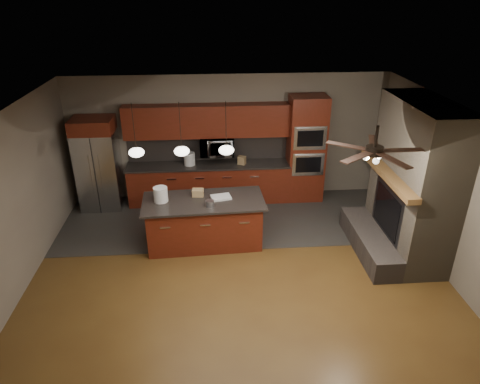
{
  "coord_description": "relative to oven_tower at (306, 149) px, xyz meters",
  "views": [
    {
      "loc": [
        -0.43,
        -6.11,
        4.48
      ],
      "look_at": [
        0.07,
        0.6,
        1.21
      ],
      "focal_mm": 32.0,
      "sensor_mm": 36.0,
      "label": 1
    }
  ],
  "objects": [
    {
      "name": "ground",
      "position": [
        -1.7,
        -2.69,
        -1.19
      ],
      "size": [
        7.0,
        7.0,
        0.0
      ],
      "primitive_type": "plane",
      "color": "brown",
      "rests_on": "ground"
    },
    {
      "name": "ceiling",
      "position": [
        -1.7,
        -2.69,
        1.61
      ],
      "size": [
        7.0,
        6.0,
        0.02
      ],
      "primitive_type": "cube",
      "color": "white",
      "rests_on": "back_wall"
    },
    {
      "name": "back_wall",
      "position": [
        -1.7,
        0.31,
        0.21
      ],
      "size": [
        7.0,
        0.02,
        2.8
      ],
      "primitive_type": "cube",
      "color": "#746B5D",
      "rests_on": "ground"
    },
    {
      "name": "right_wall",
      "position": [
        1.8,
        -2.69,
        0.21
      ],
      "size": [
        0.02,
        6.0,
        2.8
      ],
      "primitive_type": "cube",
      "color": "#746B5D",
      "rests_on": "ground"
    },
    {
      "name": "left_wall",
      "position": [
        -5.2,
        -2.69,
        0.21
      ],
      "size": [
        0.02,
        6.0,
        2.8
      ],
      "primitive_type": "cube",
      "color": "#746B5D",
      "rests_on": "ground"
    },
    {
      "name": "slate_tile_patch",
      "position": [
        -1.7,
        -0.89,
        -1.19
      ],
      "size": [
        7.0,
        2.4,
        0.01
      ],
      "primitive_type": "cube",
      "color": "#2E2C29",
      "rests_on": "ground"
    },
    {
      "name": "fireplace_column",
      "position": [
        1.34,
        -2.29,
        0.11
      ],
      "size": [
        1.3,
        2.1,
        2.8
      ],
      "color": "brown",
      "rests_on": "ground"
    },
    {
      "name": "back_cabinetry",
      "position": [
        -2.18,
        0.05,
        -0.3
      ],
      "size": [
        3.59,
        0.64,
        2.2
      ],
      "color": "#601D11",
      "rests_on": "ground"
    },
    {
      "name": "oven_tower",
      "position": [
        0.0,
        0.0,
        0.0
      ],
      "size": [
        0.8,
        0.63,
        2.38
      ],
      "color": "#601D11",
      "rests_on": "ground"
    },
    {
      "name": "microwave",
      "position": [
        -1.98,
        0.06,
        0.11
      ],
      "size": [
        0.73,
        0.41,
        0.5
      ],
      "primitive_type": "imported",
      "color": "silver",
      "rests_on": "back_cabinetry"
    },
    {
      "name": "refrigerator",
      "position": [
        -4.53,
        -0.07,
        -0.18
      ],
      "size": [
        0.86,
        0.75,
        2.02
      ],
      "color": "silver",
      "rests_on": "ground"
    },
    {
      "name": "kitchen_island",
      "position": [
        -2.28,
        -1.8,
        -0.73
      ],
      "size": [
        2.27,
        1.12,
        0.92
      ],
      "rotation": [
        0.0,
        0.0,
        0.05
      ],
      "color": "#601D11",
      "rests_on": "ground"
    },
    {
      "name": "white_bucket",
      "position": [
        -3.04,
        -1.77,
        -0.13
      ],
      "size": [
        0.26,
        0.26,
        0.27
      ],
      "primitive_type": "cylinder",
      "rotation": [
        0.0,
        0.0,
        0.03
      ],
      "color": "silver",
      "rests_on": "kitchen_island"
    },
    {
      "name": "paint_can",
      "position": [
        -2.16,
        -2.02,
        -0.22
      ],
      "size": [
        0.18,
        0.18,
        0.1
      ],
      "primitive_type": "cylinder",
      "rotation": [
        0.0,
        0.0,
        0.15
      ],
      "color": "#A1A2A6",
      "rests_on": "kitchen_island"
    },
    {
      "name": "paint_tray",
      "position": [
        -1.95,
        -1.73,
        -0.25
      ],
      "size": [
        0.4,
        0.32,
        0.04
      ],
      "primitive_type": "cube",
      "rotation": [
        0.0,
        0.0,
        0.19
      ],
      "color": "silver",
      "rests_on": "kitchen_island"
    },
    {
      "name": "cardboard_box",
      "position": [
        -2.38,
        -1.6,
        -0.21
      ],
      "size": [
        0.22,
        0.17,
        0.13
      ],
      "primitive_type": "cube",
      "rotation": [
        0.0,
        0.0,
        -0.08
      ],
      "color": "#987A4E",
      "rests_on": "kitchen_island"
    },
    {
      "name": "counter_bucket",
      "position": [
        -2.58,
        0.01,
        -0.15
      ],
      "size": [
        0.28,
        0.28,
        0.28
      ],
      "primitive_type": "cylinder",
      "rotation": [
        0.0,
        0.0,
        0.15
      ],
      "color": "silver",
      "rests_on": "back_cabinetry"
    },
    {
      "name": "counter_box",
      "position": [
        -1.43,
        -0.04,
        -0.2
      ],
      "size": [
        0.2,
        0.18,
        0.18
      ],
      "primitive_type": "cube",
      "rotation": [
        0.0,
        0.0,
        -0.43
      ],
      "color": "olive",
      "rests_on": "back_cabinetry"
    },
    {
      "name": "pendant_left",
      "position": [
        -3.35,
        -1.99,
        0.77
      ],
      "size": [
        0.26,
        0.26,
        0.92
      ],
      "color": "black",
      "rests_on": "ceiling"
    },
    {
      "name": "pendant_center",
      "position": [
        -2.6,
        -1.99,
        0.77
      ],
      "size": [
        0.26,
        0.26,
        0.92
      ],
      "color": "black",
      "rests_on": "ceiling"
    },
    {
      "name": "pendant_right",
      "position": [
        -1.85,
        -1.99,
        0.77
      ],
      "size": [
        0.26,
        0.26,
        0.92
      ],
      "color": "black",
      "rests_on": "ceiling"
    },
    {
      "name": "ceiling_fan",
      "position": [
        0.1,
        -3.49,
        1.27
      ],
      "size": [
        1.27,
        1.33,
        0.41
      ],
      "color": "black",
      "rests_on": "ceiling"
    }
  ]
}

